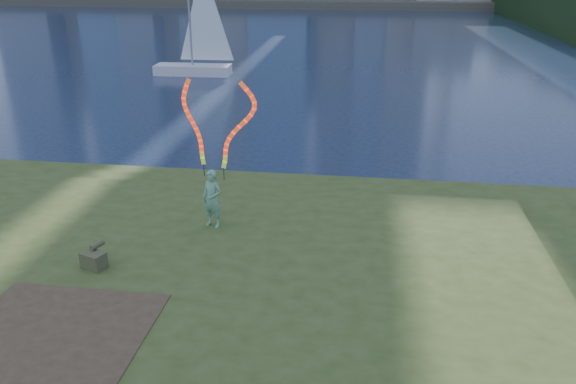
# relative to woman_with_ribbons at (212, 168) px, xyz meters

# --- Properties ---
(ground) EXTENTS (320.00, 320.00, 0.00)m
(ground) POSITION_rel_woman_with_ribbons_xyz_m (0.56, -1.41, -2.27)
(ground) COLOR #18243C
(ground) RESTS_ON ground
(grassy_knoll) EXTENTS (20.00, 18.00, 0.80)m
(grassy_knoll) POSITION_rel_woman_with_ribbons_xyz_m (0.56, -3.70, -1.93)
(grassy_knoll) COLOR #39491A
(grassy_knoll) RESTS_ON ground
(dirt_patch) EXTENTS (3.20, 3.00, 0.02)m
(dirt_patch) POSITION_rel_woman_with_ribbons_xyz_m (-1.64, -4.61, -1.46)
(dirt_patch) COLOR #47331E
(dirt_patch) RESTS_ON grassy_knoll
(woman_with_ribbons) EXTENTS (1.85, 0.71, 3.82)m
(woman_with_ribbons) POSITION_rel_woman_with_ribbons_xyz_m (0.00, 0.00, 0.00)
(woman_with_ribbons) COLOR #13702D
(woman_with_ribbons) RESTS_ON grassy_knoll
(canvas_bag) EXTENTS (0.56, 0.63, 0.46)m
(canvas_bag) POSITION_rel_woman_with_ribbons_xyz_m (-1.96, -2.29, -1.28)
(canvas_bag) COLOR #464D29
(canvas_bag) RESTS_ON grassy_knoll
(sailboat) EXTENTS (5.05, 1.64, 7.64)m
(sailboat) POSITION_rel_woman_with_ribbons_xyz_m (-7.23, 22.67, -0.95)
(sailboat) COLOR silver
(sailboat) RESTS_ON ground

